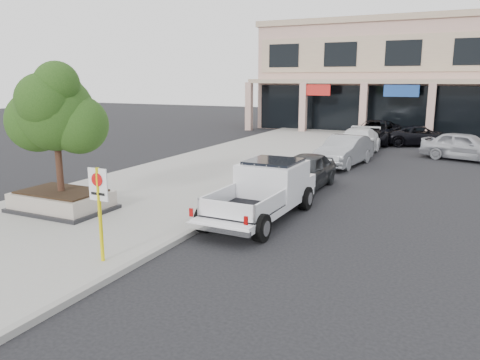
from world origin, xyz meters
name	(u,v)px	position (x,y,z in m)	size (l,w,h in m)	color
ground	(237,244)	(0.00, 0.00, 0.00)	(120.00, 120.00, 0.00)	black
sidewalk	(184,181)	(-5.50, 6.00, 0.07)	(8.00, 52.00, 0.15)	gray
curb	(267,190)	(-1.55, 6.00, 0.07)	(0.20, 52.00, 0.15)	gray
planter	(62,201)	(-6.57, 0.09, 0.48)	(3.20, 2.20, 0.68)	black
planter_tree	(62,112)	(-6.44, 0.24, 3.41)	(2.90, 2.55, 4.00)	black
no_parking_sign	(99,202)	(-2.25, -2.82, 1.63)	(0.55, 0.09, 2.30)	yellow
hedge	(247,180)	(-2.09, 5.23, 0.62)	(1.10, 0.99, 0.94)	#144513
pickup_truck	(260,192)	(-0.35, 2.43, 0.91)	(2.14, 5.77, 1.82)	white
curb_car_a	(305,171)	(-0.43, 7.32, 0.73)	(1.73, 4.30, 1.46)	#2A2C2F
curb_car_b	(344,151)	(-0.20, 13.30, 0.78)	(1.66, 4.76, 1.57)	#94969B
curb_car_c	(357,142)	(-0.37, 17.29, 0.77)	(2.17, 5.33, 1.55)	white
curb_car_d	(375,132)	(-0.27, 22.93, 0.81)	(2.68, 5.82, 1.62)	black
lot_car_a	(465,146)	(5.52, 17.78, 0.79)	(1.87, 4.65, 1.58)	#B0B2B8
lot_car_d	(421,136)	(2.79, 22.98, 0.68)	(2.26, 4.90, 1.36)	black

